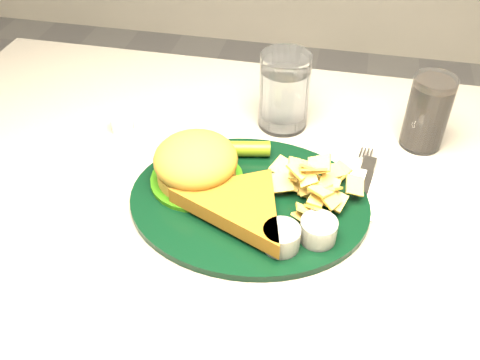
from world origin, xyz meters
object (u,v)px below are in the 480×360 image
object	(u,v)px
water_glass	(284,91)
cola_glass	(428,113)
fork_napkin	(363,192)
dinner_plate	(249,183)
table	(237,330)

from	to	relation	value
water_glass	cola_glass	distance (m)	0.24
water_glass	fork_napkin	size ratio (longest dim) A/B	0.85
cola_glass	fork_napkin	distance (m)	0.18
dinner_plate	table	bearing A→B (deg)	131.88
cola_glass	water_glass	bearing A→B (deg)	177.82
dinner_plate	cola_glass	world-z (taller)	cola_glass
dinner_plate	cola_glass	size ratio (longest dim) A/B	2.81
dinner_plate	water_glass	size ratio (longest dim) A/B	2.63
table	fork_napkin	world-z (taller)	fork_napkin
water_glass	fork_napkin	bearing A→B (deg)	-47.15
water_glass	cola_glass	world-z (taller)	water_glass
water_glass	cola_glass	xyz separation A→B (m)	(0.24, -0.01, -0.00)
table	dinner_plate	world-z (taller)	dinner_plate
table	dinner_plate	size ratio (longest dim) A/B	3.39
cola_glass	table	bearing A→B (deg)	-147.22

